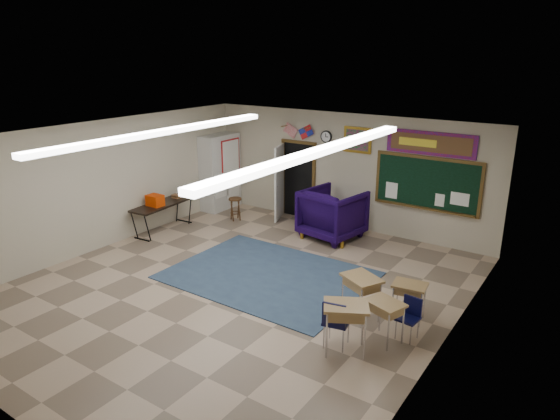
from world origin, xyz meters
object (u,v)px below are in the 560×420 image
Objects in this scene: wooden_stool at (235,209)px; student_desk_front_right at (409,300)px; student_desk_front_left at (361,295)px; folding_table at (163,216)px; wingback_armchair at (332,214)px.

student_desk_front_right is at bearing -22.73° from wooden_stool.
student_desk_front_left is 5.94m from wooden_stool.
folding_table is (-6.19, 1.16, -0.03)m from student_desk_front_left.
student_desk_front_right is 6.40m from wooden_stool.
folding_table reaches higher than wooden_stool.
folding_table is 2.00m from wooden_stool.
wooden_stool is (1.00, 1.73, -0.08)m from folding_table.
wingback_armchair is 2.00× the size of student_desk_front_right.
folding_table reaches higher than student_desk_front_right.
wingback_armchair is 4.38m from folding_table.
wingback_armchair is 4.17m from student_desk_front_right.
student_desk_front_right is (3.06, -2.82, -0.24)m from wingback_armchair.
wingback_armchair is at bearing 7.04° from wooden_stool.
student_desk_front_right reaches higher than wooden_stool.
folding_table reaches higher than student_desk_front_left.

